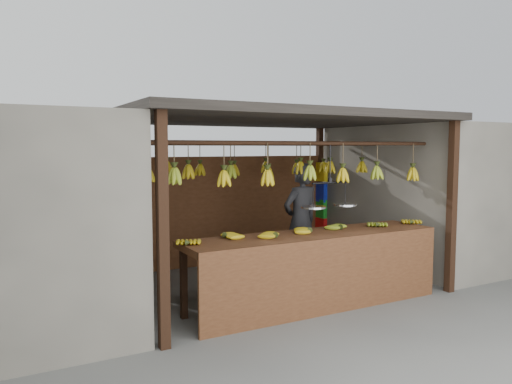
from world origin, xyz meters
TOP-DOWN VIEW (x-y plane):
  - ground at (0.00, 0.00)m, footprint 80.00×80.00m
  - stall at (0.00, 0.33)m, footprint 4.30×3.30m
  - neighbor_right at (3.60, 0.00)m, footprint 3.00×3.00m
  - counter at (0.03, -1.23)m, footprint 3.48×0.76m
  - hanging_bananas at (0.01, -0.00)m, footprint 3.61×2.26m
  - balance_scale at (0.35, -1.00)m, footprint 0.83×0.34m
  - vendor at (0.61, 0.04)m, footprint 0.69×0.51m
  - bag_bundles at (1.94, 1.35)m, footprint 0.08×0.26m

SIDE VIEW (x-z plane):
  - ground at x=0.00m, z-range 0.00..0.00m
  - counter at x=0.03m, z-range 0.22..1.18m
  - vendor at x=0.61m, z-range 0.00..1.72m
  - bag_bundles at x=1.94m, z-range 0.31..1.66m
  - neighbor_right at x=3.60m, z-range 0.00..2.30m
  - balance_scale at x=0.35m, z-range 0.84..1.65m
  - hanging_bananas at x=0.01m, z-range 1.43..1.80m
  - stall at x=0.00m, z-range 0.77..3.17m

